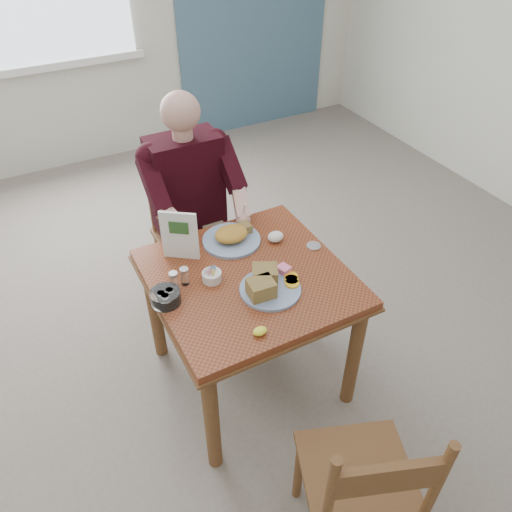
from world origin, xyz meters
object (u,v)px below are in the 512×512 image
chair_far (190,233)px  near_plate (267,284)px  diner (192,194)px  table (249,292)px  far_plate (232,236)px  chair_near (362,486)px

chair_far → near_plate: 0.98m
diner → near_plate: (0.03, -0.84, -0.03)m
table → far_plate: bearing=80.4°
diner → table: bearing=-90.0°
near_plate → chair_far: bearing=91.7°
table → chair_near: 1.00m
chair_near → far_plate: 1.30m
chair_far → near_plate: (0.03, -0.93, 0.31)m
chair_far → diner: size_ratio=0.69×
chair_near → diner: 1.73m
table → chair_far: (0.00, 0.80, -0.16)m
chair_far → near_plate: chair_far is taller
chair_far → far_plate: 0.60m
table → chair_near: size_ratio=0.97×
diner → far_plate: (0.05, -0.43, -0.03)m
table → diner: (0.00, 0.71, 0.17)m
chair_near → near_plate: 0.91m
near_plate → far_plate: (0.02, 0.41, -0.00)m
chair_near → diner: diner is taller
far_plate → chair_far: bearing=95.1°
chair_far → chair_near: (-0.04, -1.78, 0.00)m
chair_near → near_plate: bearing=85.8°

